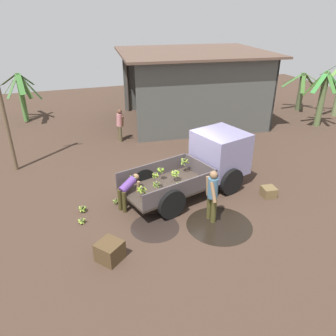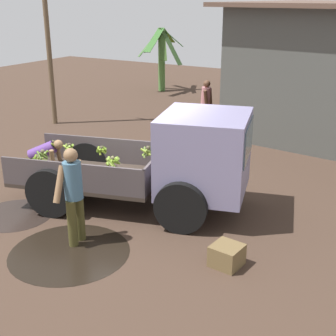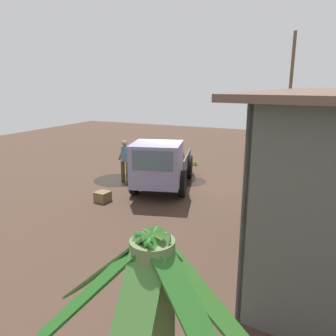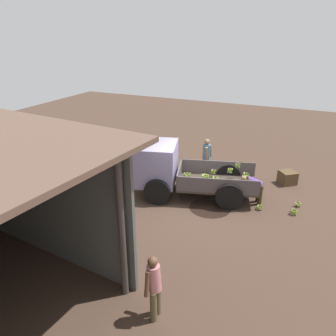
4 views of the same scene
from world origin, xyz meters
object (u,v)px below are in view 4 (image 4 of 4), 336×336
object	(u,v)px
wooden_crate_0	(287,178)
wooden_crate_1	(146,169)
person_worker_loading	(254,186)
banana_bunch_on_ground_0	(260,207)
person_foreground_visitor	(206,156)
banana_bunch_on_ground_2	(294,212)
cargo_truck	(167,168)
banana_bunch_on_ground_1	(298,204)
person_bystander_near_shed	(154,285)

from	to	relation	value
wooden_crate_0	wooden_crate_1	xyz separation A→B (m)	(5.87, 1.40, -0.09)
person_worker_loading	banana_bunch_on_ground_0	xyz separation A→B (m)	(-0.34, 0.38, -0.58)
person_foreground_visitor	wooden_crate_0	size ratio (longest dim) A/B	2.84
banana_bunch_on_ground_2	cargo_truck	bearing A→B (deg)	3.47
banana_bunch_on_ground_0	wooden_crate_1	world-z (taller)	wooden_crate_1
cargo_truck	banana_bunch_on_ground_1	bearing A→B (deg)	175.31
person_worker_loading	person_bystander_near_shed	xyz separation A→B (m)	(0.99, 6.12, 0.19)
person_worker_loading	banana_bunch_on_ground_2	size ratio (longest dim) A/B	3.97
person_foreground_visitor	wooden_crate_0	distance (m)	3.46
person_foreground_visitor	banana_bunch_on_ground_0	size ratio (longest dim) A/B	6.97
cargo_truck	person_worker_loading	size ratio (longest dim) A/B	4.43
person_worker_loading	banana_bunch_on_ground_2	distance (m)	1.60
cargo_truck	wooden_crate_1	size ratio (longest dim) A/B	10.77
person_bystander_near_shed	wooden_crate_0	distance (m)	8.67
banana_bunch_on_ground_1	banana_bunch_on_ground_0	bearing A→B (deg)	32.92
wooden_crate_0	wooden_crate_1	bearing A→B (deg)	13.46
person_bystander_near_shed	wooden_crate_0	xyz separation A→B (m)	(-2.01, -8.42, -0.62)
person_bystander_near_shed	banana_bunch_on_ground_2	size ratio (longest dim) A/B	5.68
cargo_truck	person_worker_loading	xyz separation A→B (m)	(-3.20, -0.52, -0.37)
cargo_truck	banana_bunch_on_ground_1	xyz separation A→B (m)	(-4.77, -0.94, -0.96)
person_foreground_visitor	banana_bunch_on_ground_1	bearing A→B (deg)	-23.79
banana_bunch_on_ground_1	wooden_crate_1	distance (m)	6.45
banana_bunch_on_ground_0	person_worker_loading	bearing A→B (deg)	-48.18
banana_bunch_on_ground_0	banana_bunch_on_ground_1	size ratio (longest dim) A/B	1.02
banana_bunch_on_ground_2	wooden_crate_0	distance (m)	2.58
wooden_crate_1	person_worker_loading	bearing A→B (deg)	169.62
cargo_truck	banana_bunch_on_ground_1	world-z (taller)	cargo_truck
cargo_truck	wooden_crate_0	world-z (taller)	cargo_truck
person_foreground_visitor	person_bystander_near_shed	xyz separation A→B (m)	(-1.30, 7.66, -0.07)
cargo_truck	banana_bunch_on_ground_2	world-z (taller)	cargo_truck
wooden_crate_1	banana_bunch_on_ground_2	bearing A→B (deg)	169.88
banana_bunch_on_ground_1	banana_bunch_on_ground_2	size ratio (longest dim) A/B	0.86
person_worker_loading	banana_bunch_on_ground_1	bearing A→B (deg)	165.68
banana_bunch_on_ground_2	wooden_crate_0	size ratio (longest dim) A/B	0.46
person_worker_loading	banana_bunch_on_ground_2	world-z (taller)	person_worker_loading
banana_bunch_on_ground_2	wooden_crate_1	size ratio (longest dim) A/B	0.61
person_bystander_near_shed	cargo_truck	bearing A→B (deg)	-69.71
banana_bunch_on_ground_1	person_foreground_visitor	bearing A→B (deg)	-16.29
person_foreground_visitor	banana_bunch_on_ground_0	xyz separation A→B (m)	(-2.63, 1.92, -0.84)
banana_bunch_on_ground_0	banana_bunch_on_ground_2	world-z (taller)	banana_bunch_on_ground_2
cargo_truck	person_bystander_near_shed	size ratio (longest dim) A/B	3.09
person_foreground_visitor	wooden_crate_1	bearing A→B (deg)	-173.25
banana_bunch_on_ground_0	wooden_crate_0	size ratio (longest dim) A/B	0.41
banana_bunch_on_ground_1	person_bystander_near_shed	bearing A→B (deg)	68.56
person_worker_loading	banana_bunch_on_ground_2	xyz separation A→B (m)	(-1.48, 0.24, -0.57)
person_bystander_near_shed	wooden_crate_0	world-z (taller)	person_bystander_near_shed
person_bystander_near_shed	wooden_crate_0	size ratio (longest dim) A/B	2.63
banana_bunch_on_ground_0	banana_bunch_on_ground_1	bearing A→B (deg)	-147.08
cargo_truck	person_foreground_visitor	distance (m)	2.26
person_foreground_visitor	wooden_crate_0	xyz separation A→B (m)	(-3.30, -0.75, -0.69)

